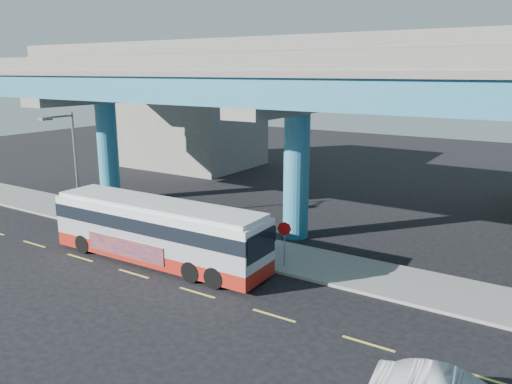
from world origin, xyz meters
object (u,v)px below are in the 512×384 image
Objects in this scene: parked_car at (116,206)px; street_lamp at (68,152)px; transit_bus at (158,229)px; stop_sign at (284,235)px.

street_lamp reaches higher than parked_car.
parked_car is (-7.76, 4.11, -0.88)m from transit_bus.
street_lamp reaches higher than stop_sign.
stop_sign is at bearing 21.91° from transit_bus.
stop_sign is at bearing -90.04° from parked_car.
transit_bus is 5.38× the size of stop_sign.
parked_car is at bearing 179.46° from stop_sign.
transit_bus reaches higher than stop_sign.
street_lamp reaches higher than transit_bus.
parked_car is at bearing 150.85° from transit_bus.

